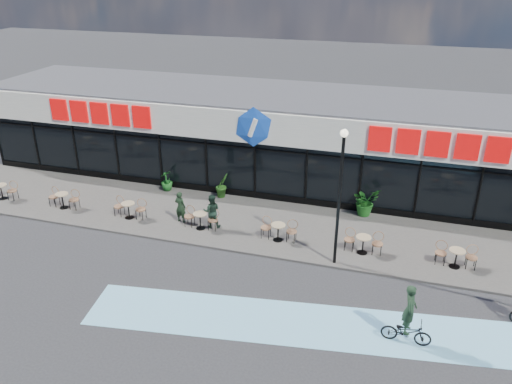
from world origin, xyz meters
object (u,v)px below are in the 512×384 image
bistro_set_0 (3,189)px  patron_right (212,211)px  cyclist_a (408,323)px  lamp_post (340,188)px  potted_plant_mid (222,185)px  potted_plant_right (365,201)px  patron_left (180,207)px  potted_plant_left (167,180)px

bistro_set_0 → patron_right: patron_right is taller
bistro_set_0 → cyclist_a: size_ratio=0.74×
bistro_set_0 → cyclist_a: (19.18, -4.80, 0.17)m
lamp_post → bistro_set_0: 16.70m
potted_plant_mid → potted_plant_right: potted_plant_right is taller
lamp_post → potted_plant_mid: (-6.20, 4.33, -2.57)m
lamp_post → potted_plant_mid: 7.99m
potted_plant_mid → bistro_set_0: bearing=-162.5°
patron_left → cyclist_a: cyclist_a is taller
potted_plant_mid → potted_plant_left: bearing=-178.6°
bistro_set_0 → patron_right: 10.87m
patron_left → lamp_post: bearing=178.7°
bistro_set_0 → potted_plant_left: 7.93m
patron_right → lamp_post: bearing=149.6°
lamp_post → potted_plant_left: size_ratio=5.18×
potted_plant_mid → patron_right: patron_right is taller
potted_plant_left → potted_plant_right: (9.88, 0.15, 0.14)m
potted_plant_left → patron_left: (2.09, -2.91, 0.21)m
potted_plant_left → cyclist_a: size_ratio=0.50×
patron_left → bistro_set_0: bearing=11.1°
potted_plant_mid → potted_plant_right: size_ratio=0.92×
bistro_set_0 → potted_plant_right: potted_plant_right is taller
bistro_set_0 → lamp_post: bearing=-3.8°
bistro_set_0 → potted_plant_right: bearing=10.9°
lamp_post → patron_right: size_ratio=3.51×
lamp_post → potted_plant_mid: size_ratio=4.41×
potted_plant_left → potted_plant_mid: (2.96, 0.07, 0.09)m
bistro_set_0 → potted_plant_mid: bearing=17.5°
potted_plant_left → potted_plant_mid: bearing=1.4°
lamp_post → potted_plant_right: lamp_post is taller
potted_plant_mid → potted_plant_right: (6.91, 0.07, 0.05)m
lamp_post → patron_left: lamp_post is taller
lamp_post → potted_plant_left: lamp_post is taller
cyclist_a → bistro_set_0: bearing=166.0°
potted_plant_right → cyclist_a: 8.35m
lamp_post → patron_right: lamp_post is taller
potted_plant_left → patron_right: bearing=-39.3°
potted_plant_left → patron_right: size_ratio=0.68×
potted_plant_left → patron_left: size_ratio=0.71×
potted_plant_left → cyclist_a: cyclist_a is taller
patron_right → cyclist_a: bearing=131.9°
potted_plant_right → patron_left: bearing=-158.6°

